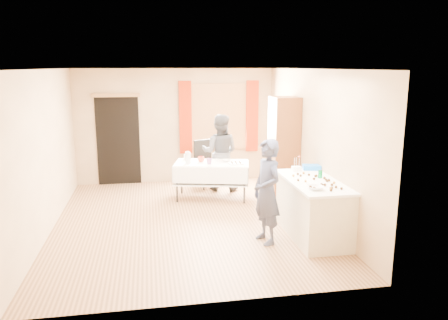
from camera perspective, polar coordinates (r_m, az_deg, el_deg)
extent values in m
cube|color=#9E7047|center=(7.74, -4.77, -7.96)|extent=(4.50, 5.50, 0.02)
cube|color=white|center=(7.27, -5.14, 11.83)|extent=(4.50, 5.50, 0.02)
cube|color=tan|center=(10.11, -6.33, 4.44)|extent=(4.50, 0.02, 2.60)
cube|color=tan|center=(4.72, -1.98, -4.42)|extent=(4.50, 0.02, 2.60)
cube|color=tan|center=(7.55, -22.30, 0.97)|extent=(0.02, 5.50, 2.60)
cube|color=tan|center=(7.91, 11.61, 2.11)|extent=(0.02, 5.50, 2.60)
cube|color=olive|center=(10.16, -0.67, 5.68)|extent=(1.32, 0.06, 1.52)
cube|color=white|center=(10.14, -0.66, 5.67)|extent=(1.20, 0.02, 1.40)
cube|color=#8E1D04|center=(10.01, -5.06, 5.54)|extent=(0.28, 0.06, 1.65)
cube|color=#8E1D04|center=(10.26, 3.70, 5.73)|extent=(0.28, 0.06, 1.65)
cube|color=black|center=(10.13, -13.64, 2.47)|extent=(0.95, 0.04, 2.00)
cube|color=olive|center=(9.98, -13.95, 8.22)|extent=(1.05, 0.06, 0.08)
cube|color=brown|center=(8.67, 7.79, 1.34)|extent=(0.50, 0.60, 2.07)
cube|color=beige|center=(7.06, 11.52, -6.38)|extent=(0.72, 1.59, 0.86)
cube|color=white|center=(6.93, 11.68, -2.77)|extent=(0.79, 1.66, 0.04)
cube|color=white|center=(8.78, -1.62, -0.44)|extent=(1.58, 1.04, 0.04)
cube|color=black|center=(9.70, -2.25, -0.88)|extent=(0.55, 0.55, 0.06)
cube|color=black|center=(9.81, -2.81, 0.91)|extent=(0.41, 0.19, 0.61)
imported|color=#2B304B|center=(6.60, 5.63, -4.14)|extent=(0.77, 0.67, 1.60)
imported|color=black|center=(9.40, -0.53, 0.99)|extent=(1.20, 1.14, 1.65)
cylinder|color=#02782A|center=(7.08, 12.45, -1.82)|extent=(0.07, 0.07, 0.12)
imported|color=white|center=(6.41, 11.86, -3.57)|extent=(0.24, 0.24, 0.06)
cube|color=white|center=(7.47, 9.45, -1.13)|extent=(0.15, 0.11, 0.08)
cube|color=blue|center=(7.62, 11.38, -0.94)|extent=(0.34, 0.26, 0.08)
cylinder|color=silver|center=(8.69, -4.72, 0.26)|extent=(0.15, 0.15, 0.22)
imported|color=red|center=(8.82, -3.01, 0.10)|extent=(0.22, 0.22, 0.11)
imported|color=red|center=(8.62, -1.95, -0.17)|extent=(0.22, 0.22, 0.11)
imported|color=white|center=(8.82, 0.24, -0.08)|extent=(0.25, 0.25, 0.05)
cube|color=white|center=(8.63, 1.58, -0.47)|extent=(0.30, 0.22, 0.02)
imported|color=white|center=(9.01, -5.03, 0.53)|extent=(0.10, 0.10, 0.17)
sphere|color=#3F2314|center=(6.77, 14.18, -2.89)|extent=(0.04, 0.04, 0.04)
sphere|color=black|center=(6.90, 13.56, -2.57)|extent=(0.04, 0.04, 0.04)
sphere|color=black|center=(6.39, 11.74, -3.67)|extent=(0.04, 0.04, 0.04)
sphere|color=black|center=(6.36, 13.79, -3.85)|extent=(0.04, 0.04, 0.04)
sphere|color=black|center=(6.61, 12.70, -3.17)|extent=(0.04, 0.04, 0.04)
sphere|color=black|center=(6.86, 13.31, -2.66)|extent=(0.04, 0.04, 0.04)
sphere|color=#3F2314|center=(7.28, 10.35, -1.67)|extent=(0.04, 0.04, 0.04)
sphere|color=black|center=(6.62, 13.05, -3.17)|extent=(0.04, 0.04, 0.04)
sphere|color=black|center=(6.63, 12.60, -3.13)|extent=(0.04, 0.04, 0.04)
sphere|color=black|center=(6.93, 13.17, -2.49)|extent=(0.04, 0.04, 0.04)
sphere|color=black|center=(7.02, 12.99, -2.29)|extent=(0.04, 0.04, 0.04)
sphere|color=black|center=(7.19, 9.62, -1.81)|extent=(0.04, 0.04, 0.04)
sphere|color=#3F2314|center=(6.46, 13.77, -3.59)|extent=(0.04, 0.04, 0.04)
sphere|color=black|center=(7.11, 11.86, -2.05)|extent=(0.04, 0.04, 0.04)
sphere|color=black|center=(6.48, 15.10, -3.61)|extent=(0.04, 0.04, 0.04)
sphere|color=black|center=(7.17, 11.03, -1.90)|extent=(0.04, 0.04, 0.04)
sphere|color=black|center=(6.46, 11.23, -3.48)|extent=(0.04, 0.04, 0.04)
sphere|color=black|center=(6.41, 11.68, -3.62)|extent=(0.04, 0.04, 0.04)
sphere|color=#3F2314|center=(6.77, 10.61, -2.72)|extent=(0.04, 0.04, 0.04)
sphere|color=black|center=(6.81, 9.66, -2.59)|extent=(0.04, 0.04, 0.04)
sphere|color=black|center=(6.45, 11.17, -3.49)|extent=(0.04, 0.04, 0.04)
sphere|color=black|center=(7.13, 11.97, -2.02)|extent=(0.04, 0.04, 0.04)
sphere|color=black|center=(6.93, 11.67, -2.42)|extent=(0.04, 0.04, 0.04)
sphere|color=black|center=(7.10, 9.97, -2.00)|extent=(0.04, 0.04, 0.04)
sphere|color=#3F2314|center=(7.08, 9.04, -2.02)|extent=(0.04, 0.04, 0.04)
sphere|color=black|center=(6.47, 13.89, -3.56)|extent=(0.04, 0.04, 0.04)
sphere|color=black|center=(6.65, 13.92, -3.15)|extent=(0.04, 0.04, 0.04)
sphere|color=black|center=(6.54, 14.42, -3.43)|extent=(0.04, 0.04, 0.04)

